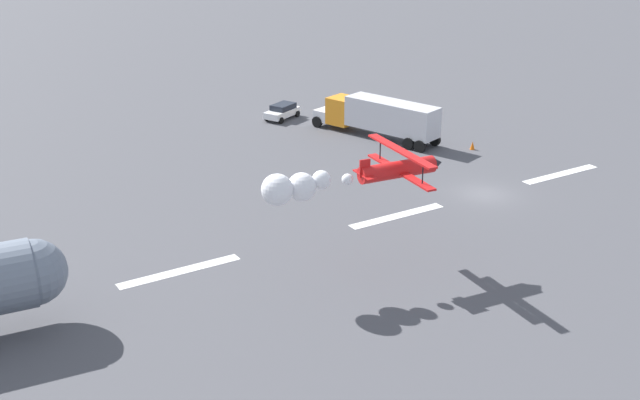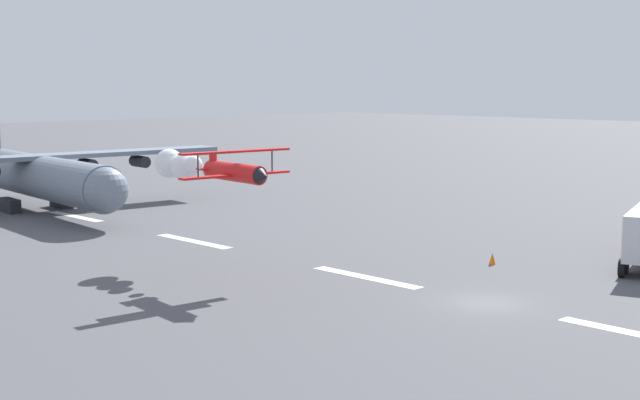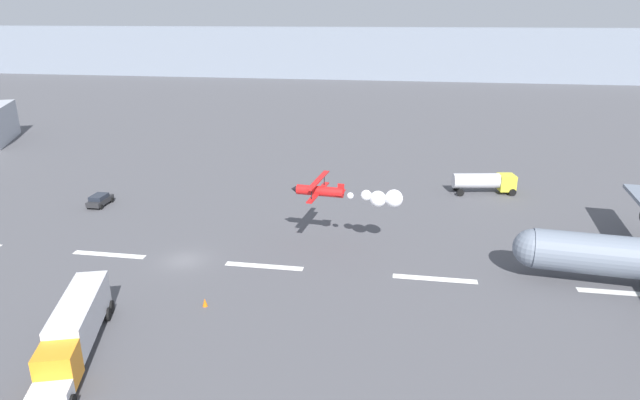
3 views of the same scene
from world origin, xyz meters
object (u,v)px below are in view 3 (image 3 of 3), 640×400
semi_truck_orange (75,327)px  traffic_cone_near (75,294)px  stunt_biplane_red (359,195)px  fuel_tanker_truck (485,181)px  traffic_cone_far (205,302)px  airport_staff_sedan (100,200)px

semi_truck_orange → traffic_cone_near: semi_truck_orange is taller
stunt_biplane_red → semi_truck_orange: (-18.95, -21.69, -4.15)m
semi_truck_orange → fuel_tanker_truck: (34.66, 43.96, -0.37)m
traffic_cone_near → traffic_cone_far: bearing=2.1°
traffic_cone_far → stunt_biplane_red: bearing=48.9°
fuel_tanker_truck → airport_staff_sedan: bearing=-165.0°
fuel_tanker_truck → airport_staff_sedan: 52.60m
semi_truck_orange → traffic_cone_near: size_ratio=17.83×
fuel_tanker_truck → airport_staff_sedan: (-50.81, -13.59, -0.93)m
airport_staff_sedan → traffic_cone_far: airport_staff_sedan is taller
fuel_tanker_truck → airport_staff_sedan: fuel_tanker_truck is taller
stunt_biplane_red → airport_staff_sedan: 36.56m
airport_staff_sedan → stunt_biplane_red: bearing=-13.9°
stunt_biplane_red → traffic_cone_near: (-24.05, -14.22, -5.88)m
airport_staff_sedan → traffic_cone_near: size_ratio=5.47×
semi_truck_orange → stunt_biplane_red: bearing=48.9°
airport_staff_sedan → traffic_cone_far: bearing=-44.2°
stunt_biplane_red → fuel_tanker_truck: (15.71, 22.26, -4.52)m
semi_truck_orange → airport_staff_sedan: 34.41m
airport_staff_sedan → traffic_cone_far: size_ratio=5.47×
stunt_biplane_red → semi_truck_orange: bearing=-131.1°
semi_truck_orange → traffic_cone_near: (-5.10, 7.47, -1.73)m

